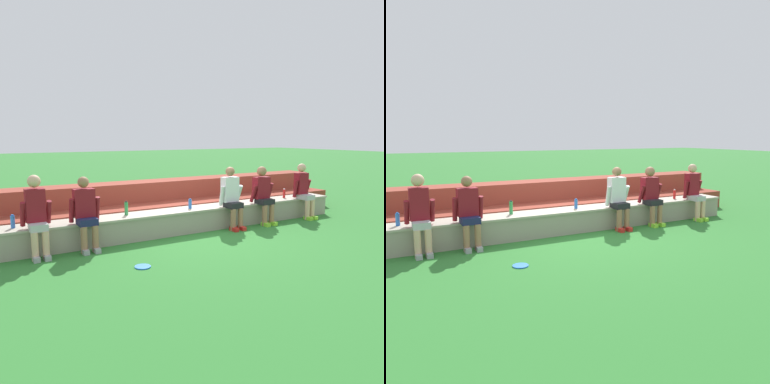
# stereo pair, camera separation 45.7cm
# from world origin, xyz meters

# --- Properties ---
(ground_plane) EXTENTS (80.00, 80.00, 0.00)m
(ground_plane) POSITION_xyz_m (0.00, 0.00, 0.00)
(ground_plane) COLOR #2D752D
(stone_seating_wall) EXTENTS (7.79, 0.61, 0.47)m
(stone_seating_wall) POSITION_xyz_m (0.00, 0.28, 0.25)
(stone_seating_wall) COLOR gray
(stone_seating_wall) RESTS_ON ground
(brick_bleachers) EXTENTS (9.63, 1.44, 0.90)m
(brick_bleachers) POSITION_xyz_m (0.00, 1.63, 0.38)
(brick_bleachers) COLOR brown
(brick_bleachers) RESTS_ON ground
(person_far_left) EXTENTS (0.49, 0.54, 1.36)m
(person_far_left) POSITION_xyz_m (-3.04, 0.02, 0.71)
(person_far_left) COLOR #DBAD89
(person_far_left) RESTS_ON ground
(person_left_of_center) EXTENTS (0.53, 0.52, 1.29)m
(person_left_of_center) POSITION_xyz_m (-2.24, -0.01, 0.68)
(person_left_of_center) COLOR #996B4C
(person_left_of_center) RESTS_ON ground
(person_center) EXTENTS (0.53, 0.51, 1.32)m
(person_center) POSITION_xyz_m (0.89, -0.03, 0.70)
(person_center) COLOR #996B4C
(person_center) RESTS_ON ground
(person_right_of_center) EXTENTS (0.55, 0.51, 1.30)m
(person_right_of_center) POSITION_xyz_m (1.77, -0.03, 0.69)
(person_right_of_center) COLOR #996B4C
(person_right_of_center) RESTS_ON ground
(person_far_right) EXTENTS (0.48, 0.56, 1.31)m
(person_far_right) POSITION_xyz_m (3.04, -0.03, 0.68)
(person_far_right) COLOR #DBAD89
(person_far_right) RESTS_ON ground
(water_bottle_near_right) EXTENTS (0.07, 0.07, 0.27)m
(water_bottle_near_right) POSITION_xyz_m (-1.36, 0.33, 0.60)
(water_bottle_near_right) COLOR green
(water_bottle_near_right) RESTS_ON stone_seating_wall
(water_bottle_mid_right) EXTENTS (0.06, 0.06, 0.23)m
(water_bottle_mid_right) POSITION_xyz_m (2.74, 0.31, 0.58)
(water_bottle_mid_right) COLOR red
(water_bottle_mid_right) RESTS_ON stone_seating_wall
(water_bottle_mid_left) EXTENTS (0.07, 0.07, 0.21)m
(water_bottle_mid_left) POSITION_xyz_m (0.03, 0.28, 0.57)
(water_bottle_mid_left) COLOR blue
(water_bottle_mid_left) RESTS_ON stone_seating_wall
(water_bottle_center_gap) EXTENTS (0.07, 0.07, 0.23)m
(water_bottle_center_gap) POSITION_xyz_m (-3.37, 0.30, 0.58)
(water_bottle_center_gap) COLOR blue
(water_bottle_center_gap) RESTS_ON stone_seating_wall
(plastic_cup_middle) EXTENTS (0.09, 0.09, 0.11)m
(plastic_cup_middle) POSITION_xyz_m (2.05, 0.27, 0.53)
(plastic_cup_middle) COLOR red
(plastic_cup_middle) RESTS_ON stone_seating_wall
(frisbee) EXTENTS (0.25, 0.25, 0.02)m
(frisbee) POSITION_xyz_m (-1.78, -1.35, 0.01)
(frisbee) COLOR blue
(frisbee) RESTS_ON ground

